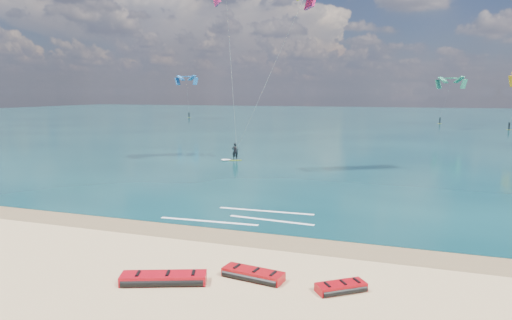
% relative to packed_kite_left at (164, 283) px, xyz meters
% --- Properties ---
extents(ground, '(320.00, 320.00, 0.00)m').
position_rel_packed_kite_left_xyz_m(ground, '(-1.40, 42.97, 0.00)').
color(ground, tan).
rests_on(ground, ground).
extents(wet_sand_strip, '(320.00, 2.40, 0.01)m').
position_rel_packed_kite_left_xyz_m(wet_sand_strip, '(-1.40, 5.97, 0.00)').
color(wet_sand_strip, brown).
rests_on(wet_sand_strip, ground).
extents(sea, '(320.00, 200.00, 0.04)m').
position_rel_packed_kite_left_xyz_m(sea, '(-1.40, 106.97, 0.02)').
color(sea, '#082830').
rests_on(sea, ground).
extents(packed_kite_left, '(3.61, 2.32, 0.44)m').
position_rel_packed_kite_left_xyz_m(packed_kite_left, '(0.00, 0.00, 0.00)').
color(packed_kite_left, '#B20915').
rests_on(packed_kite_left, ground).
extents(packed_kite_mid, '(2.75, 1.49, 0.41)m').
position_rel_packed_kite_left_xyz_m(packed_kite_mid, '(3.05, 1.47, 0.00)').
color(packed_kite_mid, '#A50B10').
rests_on(packed_kite_mid, ground).
extents(packed_kite_right, '(2.20, 1.99, 0.36)m').
position_rel_packed_kite_left_xyz_m(packed_kite_right, '(6.42, 1.41, 0.00)').
color(packed_kite_right, '#A4070E').
rests_on(packed_kite_right, ground).
extents(kitesurfer_main, '(12.57, 8.57, 18.90)m').
position_rel_packed_kite_left_xyz_m(kitesurfer_main, '(-6.09, 26.93, 9.69)').
color(kitesurfer_main, '#AAC917').
rests_on(kitesurfer_main, sea).
extents(shoreline_foam, '(8.56, 3.60, 0.01)m').
position_rel_packed_kite_left_xyz_m(shoreline_foam, '(-0.00, 9.46, 0.04)').
color(shoreline_foam, white).
rests_on(shoreline_foam, ground).
extents(distant_kites, '(82.09, 21.14, 11.13)m').
position_rel_packed_kite_left_xyz_m(distant_kites, '(-2.90, 89.06, 5.23)').
color(distant_kites, orange).
rests_on(distant_kites, ground).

